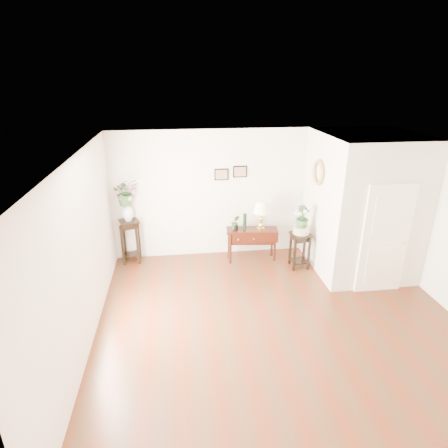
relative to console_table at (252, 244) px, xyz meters
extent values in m
cube|color=#462B17|center=(0.04, -2.31, -0.37)|extent=(6.00, 5.50, 0.02)
cube|color=white|center=(0.04, -2.31, 2.43)|extent=(6.00, 5.50, 0.02)
cube|color=white|center=(0.04, 0.44, 1.03)|extent=(6.00, 0.02, 2.80)
cube|color=white|center=(0.04, -5.06, 1.03)|extent=(6.00, 0.02, 2.80)
cube|color=white|center=(-2.96, -2.31, 1.03)|extent=(0.02, 5.50, 2.80)
cube|color=white|center=(2.14, -0.53, 1.03)|extent=(1.80, 1.95, 2.80)
cube|color=white|center=(2.14, -1.53, 0.68)|extent=(0.90, 0.05, 2.10)
cube|color=black|center=(-0.61, 0.42, 1.48)|extent=(0.30, 0.02, 0.25)
cube|color=black|center=(-0.21, 0.42, 1.53)|extent=(0.30, 0.02, 0.25)
torus|color=tan|center=(1.20, -0.41, 1.68)|extent=(0.07, 0.51, 0.51)
cube|color=black|center=(0.00, 0.00, 0.00)|extent=(1.13, 0.49, 0.73)
cube|color=#DAC254|center=(0.19, 0.00, 0.72)|extent=(0.43, 0.43, 0.63)
cylinder|color=black|center=(-0.16, 0.00, 0.54)|extent=(0.09, 0.09, 0.36)
imported|color=#295227|center=(-0.37, 0.00, 0.53)|extent=(0.18, 0.15, 0.32)
cube|color=black|center=(-2.61, 0.26, 0.11)|extent=(0.47, 0.47, 0.96)
imported|color=#295227|center=(-2.61, 0.26, 1.27)|extent=(0.61, 0.57, 0.56)
cube|color=black|center=(0.94, -0.45, 0.02)|extent=(0.44, 0.44, 0.78)
cylinder|color=beige|center=(0.94, -0.45, 0.49)|extent=(0.44, 0.44, 0.15)
imported|color=#295227|center=(0.94, -0.45, 0.77)|extent=(0.28, 0.28, 0.48)
camera|label=1|loc=(-1.54, -7.28, 3.50)|focal=30.00mm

